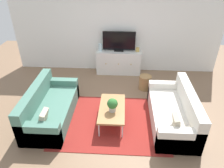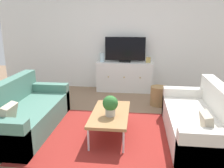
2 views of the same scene
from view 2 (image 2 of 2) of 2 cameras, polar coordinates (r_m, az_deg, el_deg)
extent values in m
plane|color=#84664C|center=(3.92, -0.60, -11.41)|extent=(10.00, 10.00, 0.00)
cube|color=white|center=(6.04, 2.47, 11.58)|extent=(6.40, 0.12, 2.70)
cube|color=maroon|center=(3.79, -0.89, -12.36)|extent=(2.50, 1.90, 0.01)
cube|color=#4C7A6B|center=(4.13, -19.92, -7.88)|extent=(0.87, 1.88, 0.40)
cube|color=#4C7A6B|center=(4.21, -24.29, -4.90)|extent=(0.20, 1.88, 0.81)
cube|color=#4C7A6B|center=(4.82, -15.61, -3.09)|extent=(0.87, 0.18, 0.56)
cube|color=#B2A58C|center=(3.49, -24.05, -6.94)|extent=(0.18, 0.30, 0.32)
cube|color=silver|center=(3.82, 20.01, -9.80)|extent=(0.87, 1.88, 0.40)
cube|color=silver|center=(3.84, 25.20, -6.96)|extent=(0.20, 1.88, 0.81)
cube|color=silver|center=(4.56, 17.77, -4.34)|extent=(0.87, 0.18, 0.56)
cube|color=silver|center=(3.07, 23.74, -15.20)|extent=(0.87, 0.18, 0.56)
cube|color=#B2A58C|center=(3.15, 22.11, -9.22)|extent=(0.15, 0.30, 0.31)
cube|color=#A37547|center=(3.64, -0.43, -7.28)|extent=(0.56, 1.08, 0.04)
cylinder|color=silver|center=(3.32, -5.79, -13.49)|extent=(0.03, 0.03, 0.34)
cylinder|color=silver|center=(3.26, 2.82, -14.03)|extent=(0.03, 0.03, 0.34)
cylinder|color=silver|center=(4.21, -2.88, -6.89)|extent=(0.03, 0.03, 0.34)
cylinder|color=silver|center=(4.16, 3.78, -7.18)|extent=(0.03, 0.03, 0.34)
cylinder|color=#B7B2A8|center=(3.51, -0.42, -6.87)|extent=(0.15, 0.15, 0.11)
sphere|color=#2D6B2D|center=(3.45, -0.42, -4.71)|extent=(0.23, 0.23, 0.23)
cube|color=white|center=(5.91, 3.11, 1.84)|extent=(1.38, 0.44, 0.74)
sphere|color=#B79338|center=(5.72, -0.91, 1.76)|extent=(0.03, 0.03, 0.03)
sphere|color=#B79338|center=(5.68, 2.97, 1.65)|extent=(0.03, 0.03, 0.03)
sphere|color=#B79338|center=(5.67, 6.88, 1.53)|extent=(0.03, 0.03, 0.03)
cube|color=black|center=(5.85, 3.18, 5.60)|extent=(0.28, 0.16, 0.04)
cube|color=black|center=(5.80, 3.22, 8.57)|extent=(0.99, 0.04, 0.57)
cylinder|color=silver|center=(5.88, -2.43, 6.54)|extent=(0.11, 0.11, 0.22)
cube|color=tan|center=(5.82, 8.83, 5.82)|extent=(0.11, 0.07, 0.13)
cylinder|color=#9E7547|center=(5.05, 11.25, -2.84)|extent=(0.34, 0.34, 0.41)
camera|label=1|loc=(1.54, -162.49, 58.38)|focal=34.03mm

